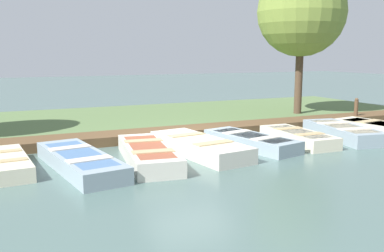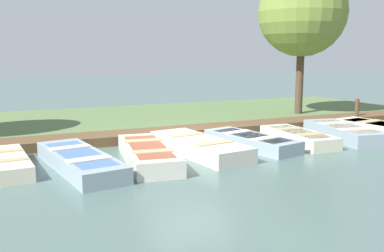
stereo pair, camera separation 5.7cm
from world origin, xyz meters
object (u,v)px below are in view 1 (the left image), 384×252
Objects in this scene: rowboat_2 at (80,161)px; mooring_post_far at (356,110)px; rowboat_6 at (298,137)px; park_tree_left at (301,13)px; rowboat_3 at (148,154)px; rowboat_7 at (343,132)px; rowboat_4 at (199,146)px; rowboat_5 at (251,141)px.

rowboat_2 is 11.13m from mooring_post_far.
rowboat_6 is 0.45× the size of park_tree_left.
rowboat_2 is 1.07× the size of rowboat_3.
mooring_post_far reaches higher than rowboat_7.
rowboat_3 reaches higher than rowboat_7.
rowboat_6 is 0.86× the size of rowboat_7.
park_tree_left is at bearing 115.42° from rowboat_4.
rowboat_2 is 1.64m from rowboat_3.
rowboat_5 is at bearing 85.12° from rowboat_4.
rowboat_7 is (-0.29, 8.15, 0.01)m from rowboat_2.
rowboat_5 is at bearing -70.58° from mooring_post_far.
mooring_post_far is (-2.19, 2.70, 0.27)m from rowboat_7.
rowboat_3 is 0.98× the size of rowboat_4.
rowboat_6 is at bearing 101.80° from rowboat_3.
park_tree_left is at bearing 127.86° from rowboat_3.
mooring_post_far is (-2.48, 10.85, 0.28)m from rowboat_2.
rowboat_3 is at bearing -60.04° from park_tree_left.
mooring_post_far is (-2.50, 9.20, 0.27)m from rowboat_3.
rowboat_5 is 3.29× the size of mooring_post_far.
park_tree_left is at bearing 168.96° from rowboat_7.
mooring_post_far is at bearing 97.87° from rowboat_4.
rowboat_7 is 3.33× the size of mooring_post_far.
rowboat_4 reaches higher than rowboat_5.
rowboat_5 is 3.33m from rowboat_7.
rowboat_6 is (-0.05, 3.27, -0.03)m from rowboat_4.
rowboat_3 is at bearing -87.97° from rowboat_4.
rowboat_3 is 9.54m from mooring_post_far.
park_tree_left reaches higher than rowboat_4.
rowboat_3 is at bearing -96.23° from rowboat_5.
rowboat_6 is 2.87× the size of mooring_post_far.
rowboat_4 is 5.00m from rowboat_7.
rowboat_3 is 1.26× the size of rowboat_6.
rowboat_4 is at bearing -73.88° from mooring_post_far.
rowboat_7 reaches higher than rowboat_5.
rowboat_5 is 0.52× the size of park_tree_left.
rowboat_7 is at bearing 82.15° from rowboat_4.
rowboat_5 is at bearing 104.58° from rowboat_3.
rowboat_3 is 10.26m from park_tree_left.
park_tree_left is at bearing 118.07° from rowboat_5.
park_tree_left is (-4.34, 4.99, 4.07)m from rowboat_5.
rowboat_6 is at bearing 75.46° from rowboat_5.
park_tree_left is (-4.38, 3.38, 4.07)m from rowboat_6.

